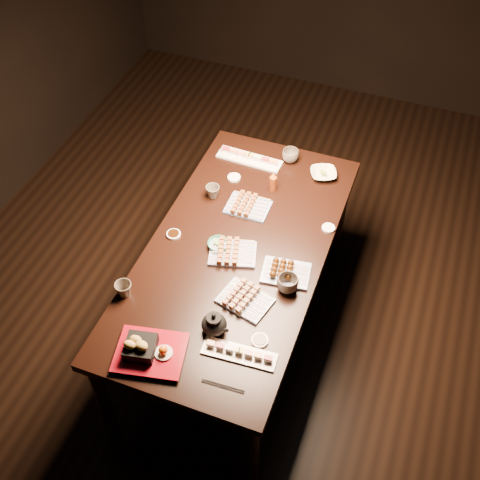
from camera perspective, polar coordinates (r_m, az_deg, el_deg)
name	(u,v)px	position (r m, az deg, el deg)	size (l,w,h in m)	color
ground	(255,299)	(3.86, 1.41, -5.62)	(5.00, 5.00, 0.00)	black
dining_table	(237,293)	(3.42, -0.29, -5.03)	(0.90, 1.80, 0.75)	black
sushi_platter_near	(239,352)	(2.73, -0.08, -10.58)	(0.34, 0.10, 0.04)	white
sushi_platter_far	(249,157)	(3.62, 0.91, 7.88)	(0.39, 0.11, 0.05)	white
yakitori_plate_center	(233,251)	(3.08, -0.71, -1.04)	(0.24, 0.17, 0.06)	#828EB6
yakitori_plate_right	(245,298)	(2.89, 0.49, -5.48)	(0.24, 0.18, 0.06)	#828EB6
yakitori_plate_left	(248,204)	(3.31, 0.77, 3.40)	(0.24, 0.17, 0.06)	#828EB6
tsukune_plate	(286,270)	(3.00, 4.39, -2.88)	(0.24, 0.17, 0.06)	#828EB6
edamame_bowl_green	(218,245)	(3.13, -2.06, -0.46)	(0.11, 0.11, 0.04)	#329971
edamame_bowl_cream	(323,174)	(3.55, 7.91, 6.23)	(0.15, 0.15, 0.04)	beige
tempura_tray	(149,348)	(2.73, -8.58, -10.08)	(0.31, 0.25, 0.11)	black
teacup_near_left	(124,289)	(2.96, -10.97, -4.62)	(0.08, 0.08, 0.08)	brown
teacup_mid_right	(288,284)	(2.94, 4.53, -4.16)	(0.11, 0.11, 0.08)	brown
teacup_far_left	(213,192)	(3.38, -2.61, 4.59)	(0.08, 0.08, 0.07)	brown
teacup_far_right	(290,156)	(3.62, 4.80, 7.97)	(0.10, 0.10, 0.08)	brown
teapot	(214,323)	(2.78, -2.48, -7.82)	(0.14, 0.14, 0.12)	black
condiment_bottle	(273,181)	(3.41, 3.15, 5.57)	(0.04, 0.04, 0.12)	maroon
sauce_dish_west	(174,234)	(3.21, -6.31, 0.54)	(0.08, 0.08, 0.01)	white
sauce_dish_east	(328,228)	(3.25, 8.38, 1.13)	(0.07, 0.07, 0.01)	white
sauce_dish_se	(260,340)	(2.78, 1.90, -9.48)	(0.08, 0.08, 0.01)	white
sauce_dish_nw	(234,178)	(3.51, -0.57, 5.94)	(0.08, 0.08, 0.01)	white
chopsticks_near	(157,368)	(2.74, -7.90, -11.90)	(0.21, 0.02, 0.01)	black
chopsticks_se	(223,386)	(2.67, -1.62, -13.67)	(0.19, 0.02, 0.01)	black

